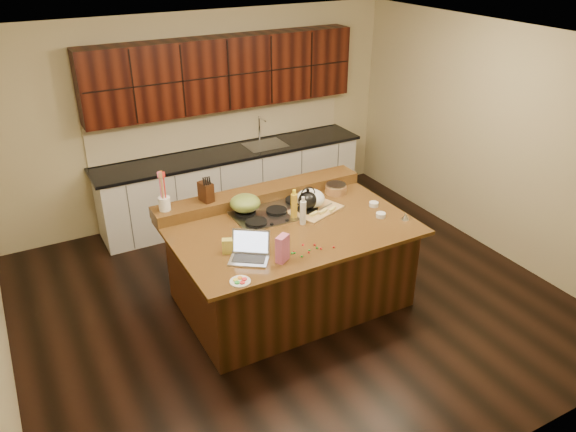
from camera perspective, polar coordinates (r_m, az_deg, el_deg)
room at (r=5.48m, az=0.25°, el=3.04°), size 5.52×5.02×2.72m
island at (r=5.90m, az=0.23°, el=-4.83°), size 2.40×1.60×0.92m
back_ledge at (r=6.20m, az=-2.88°, el=2.26°), size 2.40×0.30×0.12m
cooktop at (r=5.89m, az=-1.16°, el=0.42°), size 0.92×0.52×0.05m
back_counter at (r=7.60m, az=-5.91°, el=7.00°), size 3.70×0.66×2.40m
kettle at (r=5.87m, az=2.01°, el=1.60°), size 0.26×0.26×0.18m
green_bowl at (r=5.83m, az=-4.38°, el=1.32°), size 0.41×0.41×0.18m
laptop at (r=5.10m, az=-3.90°, el=-3.59°), size 0.44×0.42×0.24m
oil_bottle at (r=5.74m, az=0.62°, el=0.99°), size 0.07×0.07×0.27m
vinegar_bottle at (r=5.64m, az=1.53°, el=0.34°), size 0.08×0.08×0.25m
wooden_tray at (r=5.96m, az=2.42°, el=1.55°), size 0.62×0.53×0.21m
ramekin_a at (r=5.89m, az=9.40°, el=0.10°), size 0.12×0.12×0.04m
ramekin_b at (r=6.11m, az=8.71°, el=1.20°), size 0.13×0.13×0.04m
ramekin_c at (r=6.38m, az=5.26°, el=2.57°), size 0.10×0.10×0.04m
strainer_bowl at (r=6.36m, az=4.89°, el=2.72°), size 0.32×0.32×0.09m
kitchen_timer at (r=5.89m, az=11.83°, el=-0.03°), size 0.10×0.10×0.07m
pink_bag at (r=5.01m, az=-0.57°, el=-3.33°), size 0.15×0.13×0.25m
candy_plate at (r=4.80m, az=-4.88°, el=-6.64°), size 0.24×0.24×0.01m
package_box at (r=5.19m, az=-6.15°, el=-3.05°), size 0.12×0.10×0.14m
utensil_crock at (r=5.81m, az=-12.44°, el=1.23°), size 0.15×0.15×0.14m
knife_block at (r=5.91m, az=-8.34°, el=2.44°), size 0.14×0.19×0.20m
gumdrop_0 at (r=5.30m, az=1.53°, el=-2.94°), size 0.02×0.02×0.02m
gumdrop_1 at (r=5.18m, az=0.67°, el=-3.76°), size 0.02×0.02×0.02m
gumdrop_2 at (r=5.20m, az=0.63°, el=-3.63°), size 0.02×0.02×0.02m
gumdrop_3 at (r=5.22m, az=2.18°, el=-3.51°), size 0.02×0.02×0.02m
gumdrop_4 at (r=5.28m, az=4.67°, el=-3.17°), size 0.02×0.02×0.02m
gumdrop_5 at (r=5.26m, az=2.95°, el=-3.24°), size 0.02×0.02×0.02m
gumdrop_6 at (r=5.25m, az=3.36°, el=-3.32°), size 0.02×0.02×0.02m
gumdrop_7 at (r=5.12m, az=1.41°, el=-4.12°), size 0.02×0.02×0.02m
gumdrop_8 at (r=5.19m, az=2.13°, el=-3.69°), size 0.02×0.02×0.02m
gumdrop_9 at (r=5.17m, az=0.42°, el=-3.80°), size 0.02×0.02×0.02m
gumdrop_10 at (r=5.31m, az=2.72°, el=-2.93°), size 0.02×0.02×0.02m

